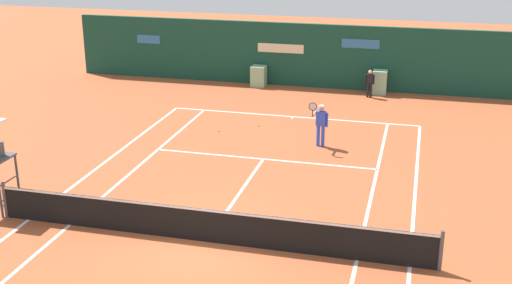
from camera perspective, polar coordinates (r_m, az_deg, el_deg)
The scene contains 7 objects.
ground_plane at distance 18.25m, azimuth -3.78°, elevation -7.75°, with size 80.00×80.00×0.01m.
tennis_net at distance 17.54m, azimuth -4.40°, elevation -7.09°, with size 12.10×0.10×1.07m.
sponsor_back_wall at distance 32.94m, azimuth 5.10°, elevation 7.32°, with size 25.00×1.02×3.15m.
player_on_baseline at distance 24.48m, azimuth 5.61°, elevation 1.76°, with size 0.65×0.66×1.82m.
ball_kid_centre_post at distance 31.53m, azimuth 9.80°, elevation 5.15°, with size 0.44×0.18×1.31m.
tennis_ball_near_service_line at distance 26.97m, azimuth 0.23°, elevation 1.45°, with size 0.07×0.07×0.07m, color #CCE033.
tennis_ball_by_sideline at distance 26.34m, azimuth -3.26°, elevation 0.98°, with size 0.07×0.07×0.07m, color #CCE033.
Camera 1 is at (5.20, -14.85, 8.27)m, focal length 46.32 mm.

